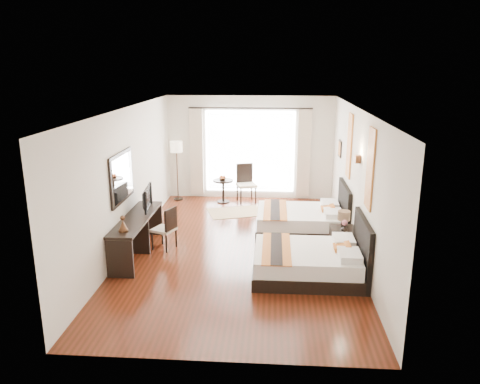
# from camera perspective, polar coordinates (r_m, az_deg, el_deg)

# --- Properties ---
(floor) EXTENTS (4.50, 7.50, 0.01)m
(floor) POSITION_cam_1_polar(r_m,az_deg,el_deg) (9.56, 0.03, -6.89)
(floor) COLOR #3C190B
(floor) RESTS_ON ground
(ceiling) EXTENTS (4.50, 7.50, 0.02)m
(ceiling) POSITION_cam_1_polar(r_m,az_deg,el_deg) (8.89, 0.03, 10.02)
(ceiling) COLOR white
(ceiling) RESTS_ON wall_headboard
(wall_headboard) EXTENTS (0.01, 7.50, 2.80)m
(wall_headboard) POSITION_cam_1_polar(r_m,az_deg,el_deg) (9.24, 14.05, 1.01)
(wall_headboard) COLOR silver
(wall_headboard) RESTS_ON floor
(wall_desk) EXTENTS (0.01, 7.50, 2.80)m
(wall_desk) POSITION_cam_1_polar(r_m,az_deg,el_deg) (9.54, -13.55, 1.50)
(wall_desk) COLOR silver
(wall_desk) RESTS_ON floor
(wall_window) EXTENTS (4.50, 0.01, 2.80)m
(wall_window) POSITION_cam_1_polar(r_m,az_deg,el_deg) (12.78, 1.23, 5.40)
(wall_window) COLOR silver
(wall_window) RESTS_ON floor
(wall_entry) EXTENTS (4.50, 0.01, 2.80)m
(wall_entry) POSITION_cam_1_polar(r_m,az_deg,el_deg) (5.58, -2.73, -8.13)
(wall_entry) COLOR silver
(wall_entry) RESTS_ON floor
(window_glass) EXTENTS (2.40, 0.02, 2.20)m
(window_glass) POSITION_cam_1_polar(r_m,az_deg,el_deg) (12.78, 1.22, 4.94)
(window_glass) COLOR white
(window_glass) RESTS_ON wall_window
(sheer_curtain) EXTENTS (2.30, 0.02, 2.10)m
(sheer_curtain) POSITION_cam_1_polar(r_m,az_deg,el_deg) (12.72, 1.21, 4.90)
(sheer_curtain) COLOR white
(sheer_curtain) RESTS_ON wall_window
(drape_left) EXTENTS (0.35, 0.14, 2.35)m
(drape_left) POSITION_cam_1_polar(r_m,az_deg,el_deg) (12.84, -5.30, 4.84)
(drape_left) COLOR #B7A28E
(drape_left) RESTS_ON floor
(drape_right) EXTENTS (0.35, 0.14, 2.35)m
(drape_right) POSITION_cam_1_polar(r_m,az_deg,el_deg) (12.70, 7.77, 4.64)
(drape_right) COLOR #B7A28E
(drape_right) RESTS_ON floor
(art_panel_near) EXTENTS (0.03, 0.50, 1.35)m
(art_panel_near) POSITION_cam_1_polar(r_m,az_deg,el_deg) (7.99, 15.58, 2.73)
(art_panel_near) COLOR maroon
(art_panel_near) RESTS_ON wall_headboard
(art_panel_far) EXTENTS (0.03, 0.50, 1.35)m
(art_panel_far) POSITION_cam_1_polar(r_m,az_deg,el_deg) (10.14, 13.19, 5.50)
(art_panel_far) COLOR maroon
(art_panel_far) RESTS_ON wall_headboard
(wall_sconce) EXTENTS (0.10, 0.14, 0.14)m
(wall_sconce) POSITION_cam_1_polar(r_m,az_deg,el_deg) (8.91, 14.14, 3.91)
(wall_sconce) COLOR #422717
(wall_sconce) RESTS_ON wall_headboard
(mirror_frame) EXTENTS (0.04, 1.25, 0.95)m
(mirror_frame) POSITION_cam_1_polar(r_m,az_deg,el_deg) (9.11, -14.23, 1.77)
(mirror_frame) COLOR black
(mirror_frame) RESTS_ON wall_desk
(mirror_glass) EXTENTS (0.01, 1.12, 0.82)m
(mirror_glass) POSITION_cam_1_polar(r_m,az_deg,el_deg) (9.11, -14.08, 1.77)
(mirror_glass) COLOR white
(mirror_glass) RESTS_ON mirror_frame
(bed_near) EXTENTS (1.92, 1.50, 1.08)m
(bed_near) POSITION_cam_1_polar(r_m,az_deg,el_deg) (8.38, 8.72, -8.30)
(bed_near) COLOR black
(bed_near) RESTS_ON floor
(bed_far) EXTENTS (1.95, 1.52, 1.09)m
(bed_far) POSITION_cam_1_polar(r_m,az_deg,el_deg) (10.44, 7.74, -3.37)
(bed_far) COLOR black
(bed_far) RESTS_ON floor
(nightstand) EXTENTS (0.46, 0.57, 0.55)m
(nightstand) POSITION_cam_1_polar(r_m,az_deg,el_deg) (9.34, 12.38, -5.98)
(nightstand) COLOR black
(nightstand) RESTS_ON floor
(table_lamp) EXTENTS (0.24, 0.24, 0.38)m
(table_lamp) POSITION_cam_1_polar(r_m,az_deg,el_deg) (9.26, 12.55, -2.99)
(table_lamp) COLOR black
(table_lamp) RESTS_ON nightstand
(vase) EXTENTS (0.16, 0.16, 0.13)m
(vase) POSITION_cam_1_polar(r_m,az_deg,el_deg) (9.09, 12.58, -4.68)
(vase) COLOR black
(vase) RESTS_ON nightstand
(console_desk) EXTENTS (0.50, 2.20, 0.76)m
(console_desk) POSITION_cam_1_polar(r_m,az_deg,el_deg) (9.38, -12.42, -5.21)
(console_desk) COLOR black
(console_desk) RESTS_ON floor
(television) EXTENTS (0.20, 0.82, 0.47)m
(television) POSITION_cam_1_polar(r_m,az_deg,el_deg) (9.69, -11.62, -0.70)
(television) COLOR black
(television) RESTS_ON console_desk
(bronze_figurine) EXTENTS (0.20, 0.20, 0.26)m
(bronze_figurine) POSITION_cam_1_polar(r_m,az_deg,el_deg) (8.51, -14.08, -3.87)
(bronze_figurine) COLOR #422717
(bronze_figurine) RESTS_ON console_desk
(desk_chair) EXTENTS (0.53, 0.53, 0.87)m
(desk_chair) POSITION_cam_1_polar(r_m,az_deg,el_deg) (9.58, -9.14, -5.32)
(desk_chair) COLOR beige
(desk_chair) RESTS_ON floor
(floor_lamp) EXTENTS (0.32, 0.32, 1.61)m
(floor_lamp) POSITION_cam_1_polar(r_m,az_deg,el_deg) (12.68, -7.75, 5.01)
(floor_lamp) COLOR black
(floor_lamp) RESTS_ON floor
(side_table) EXTENTS (0.54, 0.54, 0.62)m
(side_table) POSITION_cam_1_polar(r_m,az_deg,el_deg) (12.56, -2.06, 0.12)
(side_table) COLOR black
(side_table) RESTS_ON floor
(fruit_bowl) EXTENTS (0.22, 0.22, 0.05)m
(fruit_bowl) POSITION_cam_1_polar(r_m,az_deg,el_deg) (12.47, -2.15, 1.60)
(fruit_bowl) COLOR #4C381B
(fruit_bowl) RESTS_ON side_table
(window_chair) EXTENTS (0.60, 0.60, 1.02)m
(window_chair) POSITION_cam_1_polar(r_m,az_deg,el_deg) (12.59, 0.75, 0.17)
(window_chair) COLOR beige
(window_chair) RESTS_ON floor
(jute_rug) EXTENTS (1.54, 1.28, 0.01)m
(jute_rug) POSITION_cam_1_polar(r_m,az_deg,el_deg) (11.78, -0.51, -2.47)
(jute_rug) COLOR tan
(jute_rug) RESTS_ON floor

